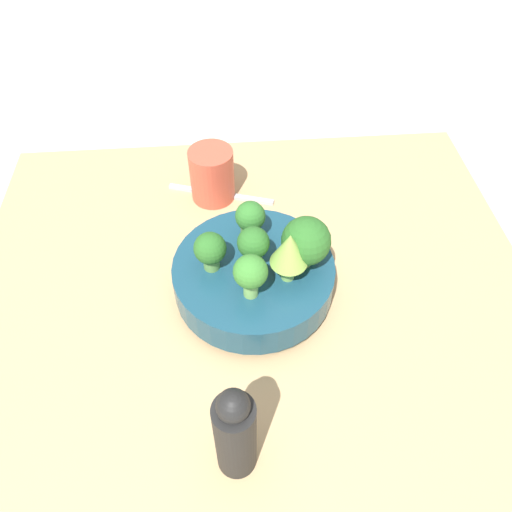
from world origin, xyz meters
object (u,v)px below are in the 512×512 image
object	(u,v)px
bowl	(256,277)
fork	(221,194)
pepper_mill	(235,433)
cup	(212,175)

from	to	relation	value
bowl	fork	size ratio (longest dim) A/B	1.24
bowl	fork	bearing A→B (deg)	-78.55
bowl	pepper_mill	bearing A→B (deg)	80.11
bowl	pepper_mill	world-z (taller)	pepper_mill
cup	pepper_mill	xyz separation A→B (m)	(-0.02, 0.48, 0.03)
pepper_mill	fork	bearing A→B (deg)	-89.70
bowl	fork	distance (m)	0.24
bowl	fork	xyz separation A→B (m)	(0.05, -0.23, -0.03)
cup	pepper_mill	size ratio (longest dim) A/B	0.59
cup	pepper_mill	distance (m)	0.48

